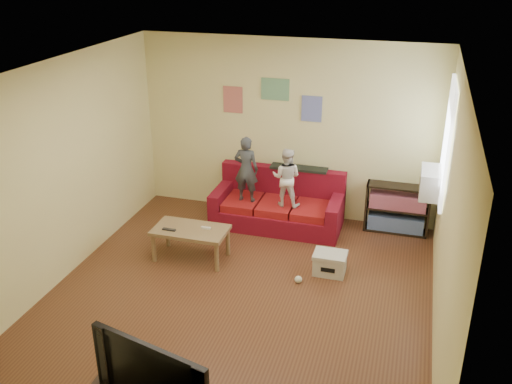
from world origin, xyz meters
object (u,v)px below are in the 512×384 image
(child_a, at_px, (246,169))
(child_b, at_px, (286,177))
(file_box, at_px, (330,263))
(television, at_px, (159,370))
(sofa, at_px, (278,206))
(coffee_table, at_px, (191,233))
(bookshelf, at_px, (397,211))

(child_a, bearing_deg, child_b, -179.75)
(file_box, height_order, television, television)
(sofa, height_order, child_b, child_b)
(sofa, relative_size, child_a, 1.93)
(child_a, distance_m, television, 4.19)
(file_box, bearing_deg, television, -105.69)
(sofa, xyz_separation_m, coffee_table, (-0.87, -1.33, 0.10))
(child_b, bearing_deg, sofa, -47.22)
(sofa, bearing_deg, file_box, -50.71)
(child_a, height_order, coffee_table, child_a)
(file_box, xyz_separation_m, television, (-0.88, -3.12, 0.66))
(child_b, height_order, bookshelf, child_b)
(child_b, relative_size, bookshelf, 0.95)
(television, bearing_deg, child_a, 112.26)
(child_b, xyz_separation_m, bookshelf, (1.57, 0.40, -0.51))
(television, bearing_deg, file_box, 88.93)
(bookshelf, bearing_deg, coffee_table, -148.75)
(coffee_table, xyz_separation_m, file_box, (1.85, 0.14, -0.23))
(coffee_table, relative_size, bookshelf, 1.08)
(sofa, xyz_separation_m, file_box, (0.98, -1.20, -0.13))
(television, bearing_deg, sofa, 106.01)
(child_b, height_order, file_box, child_b)
(sofa, xyz_separation_m, child_a, (-0.45, -0.17, 0.61))
(file_box, bearing_deg, child_b, 128.86)
(child_a, height_order, bookshelf, child_a)
(file_box, distance_m, television, 3.30)
(sofa, distance_m, television, 4.35)
(child_b, xyz_separation_m, coffee_table, (-1.02, -1.17, -0.45))
(bookshelf, distance_m, file_box, 1.62)
(sofa, height_order, coffee_table, sofa)
(bookshelf, relative_size, television, 0.82)
(child_b, height_order, television, child_b)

